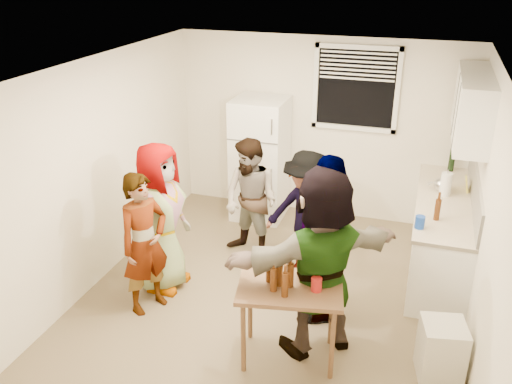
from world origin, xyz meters
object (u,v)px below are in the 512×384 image
(guest_stripe, at_px, (151,306))
(guest_black, at_px, (323,312))
(blue_cup, at_px, (419,228))
(guest_back_left, at_px, (251,255))
(refrigerator, at_px, (260,159))
(kettle, at_px, (442,191))
(wine_bottle, at_px, (450,171))
(beer_bottle_counter, at_px, (436,220))
(beer_bottle_table, at_px, (279,285))
(serving_table, at_px, (288,356))
(guest_orange, at_px, (317,345))
(guest_back_right, at_px, (304,272))
(red_cup, at_px, (316,290))
(trash_bin, at_px, (441,353))
(guest_grey, at_px, (166,284))

(guest_stripe, distance_m, guest_black, 1.84)
(blue_cup, relative_size, guest_back_left, 0.09)
(refrigerator, height_order, kettle, refrigerator)
(wine_bottle, distance_m, beer_bottle_counter, 1.52)
(wine_bottle, bearing_deg, beer_bottle_table, -115.41)
(refrigerator, xyz_separation_m, serving_table, (1.16, -2.79, -0.85))
(beer_bottle_table, xyz_separation_m, guest_orange, (0.32, 0.25, -0.78))
(refrigerator, distance_m, guest_black, 2.57)
(wine_bottle, height_order, guest_back_right, wine_bottle)
(wine_bottle, xyz_separation_m, red_cup, (-1.11, -3.01, -0.12))
(red_cup, xyz_separation_m, guest_black, (-0.06, 0.76, -0.78))
(guest_back_right, bearing_deg, blue_cup, 3.08)
(trash_bin, distance_m, guest_black, 1.33)
(refrigerator, distance_m, guest_back_right, 1.84)
(beer_bottle_counter, distance_m, guest_grey, 3.07)
(wine_bottle, relative_size, trash_bin, 0.54)
(serving_table, relative_size, guest_back_right, 0.61)
(refrigerator, relative_size, beer_bottle_table, 7.29)
(wine_bottle, xyz_separation_m, serving_table, (-1.34, -3.01, -0.90))
(kettle, relative_size, blue_cup, 1.82)
(refrigerator, distance_m, wine_bottle, 2.51)
(kettle, xyz_separation_m, guest_back_left, (-2.16, -0.63, -0.90))
(red_cup, relative_size, guest_stripe, 0.08)
(blue_cup, distance_m, trash_bin, 1.30)
(serving_table, xyz_separation_m, guest_stripe, (-1.61, 0.31, 0.00))
(beer_bottle_counter, xyz_separation_m, guest_grey, (-2.83, -0.76, -0.90))
(guest_black, bearing_deg, serving_table, -28.92)
(red_cup, xyz_separation_m, guest_back_right, (-0.43, 1.46, -0.78))
(guest_stripe, bearing_deg, red_cup, -73.40)
(guest_grey, xyz_separation_m, guest_stripe, (0.03, -0.43, 0.00))
(guest_back_right, bearing_deg, serving_table, -69.33)
(red_cup, distance_m, guest_black, 1.09)
(guest_black, bearing_deg, blue_cup, 103.64)
(trash_bin, relative_size, guest_black, 0.31)
(serving_table, bearing_deg, guest_back_left, 118.96)
(beer_bottle_table, bearing_deg, serving_table, 9.53)
(kettle, relative_size, guest_orange, 0.13)
(guest_black, bearing_deg, guest_grey, -104.93)
(red_cup, bearing_deg, kettle, 66.19)
(beer_bottle_counter, relative_size, guest_back_left, 0.15)
(guest_stripe, height_order, guest_back_right, guest_back_right)
(blue_cup, xyz_separation_m, serving_table, (-1.03, -1.25, -0.90))
(red_cup, bearing_deg, guest_black, 94.19)
(kettle, distance_m, guest_black, 2.06)
(guest_grey, height_order, guest_stripe, guest_grey)
(trash_bin, bearing_deg, red_cup, -171.39)
(serving_table, height_order, beer_bottle_table, beer_bottle_table)
(serving_table, bearing_deg, red_cup, 1.13)
(beer_bottle_counter, relative_size, guest_back_right, 0.15)
(serving_table, xyz_separation_m, beer_bottle_table, (-0.10, -0.02, 0.78))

